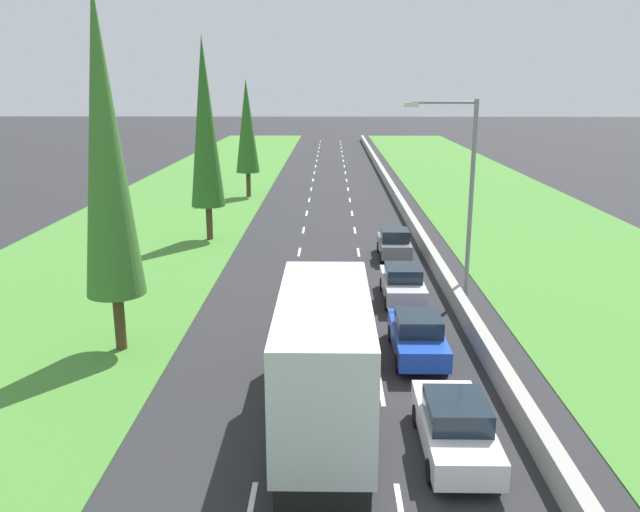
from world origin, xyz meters
name	(u,v)px	position (x,y,z in m)	size (l,w,h in m)	color
ground_plane	(330,194)	(0.00, 60.00, 0.00)	(300.00, 300.00, 0.00)	#28282B
grass_verge_left	(190,194)	(-12.65, 60.00, 0.02)	(14.00, 140.00, 0.04)	#478433
grass_verge_right	(489,195)	(14.35, 60.00, 0.02)	(14.00, 140.00, 0.04)	#478433
median_barrier	(393,190)	(5.70, 60.00, 0.42)	(0.44, 120.00, 0.85)	#9E9B93
lane_markings	(330,194)	(0.00, 60.00, 0.01)	(3.64, 116.00, 0.01)	white
white_box_truck_centre_lane	(324,355)	(-0.07, 18.89, 2.18)	(2.46, 9.40, 4.18)	black
orange_sedan_centre_lane	(327,292)	(-0.07, 28.81, 0.81)	(1.82, 4.50, 1.64)	orange
white_sedan_right_lane_second	(455,426)	(3.42, 17.42, 0.81)	(1.82, 4.50, 1.64)	white
blue_sedan_right_lane	(417,335)	(3.25, 23.86, 0.81)	(1.82, 4.50, 1.64)	#1E47B7
silver_sedan_right_lane	(403,283)	(3.40, 30.26, 0.81)	(1.82, 4.50, 1.64)	silver
grey_hatchback_right_lane	(394,244)	(3.72, 37.77, 0.84)	(1.74, 3.90, 1.72)	slate
poplar_tree_second	(105,146)	(-7.70, 24.32, 7.55)	(2.12, 2.12, 12.99)	#4C3823
poplar_tree_third	(205,123)	(-7.62, 42.12, 7.31)	(2.11, 2.11, 12.51)	#4C3823
poplar_tree_fourth	(247,127)	(-7.14, 58.47, 6.12)	(2.05, 2.05, 10.14)	#4C3823
street_light_mast	(464,186)	(6.01, 30.58, 5.23)	(3.20, 0.28, 9.00)	gray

